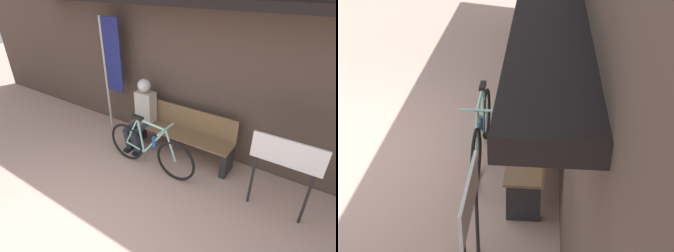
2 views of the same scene
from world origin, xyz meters
TOP-DOWN VIEW (x-y plane):
  - storefront_wall at (0.00, 2.90)m, footprint 12.00×0.56m
  - park_bench_near at (0.03, 2.53)m, footprint 1.90×0.42m
  - bicycle at (-0.17, 1.89)m, footprint 1.66×0.40m
  - person_seated at (-0.71, 2.41)m, footprint 0.34×0.63m
  - banner_pole at (-1.55, 2.57)m, footprint 0.45×0.05m
  - signboard at (1.78, 2.06)m, footprint 0.85×0.04m

SIDE VIEW (x-z plane):
  - bicycle at x=-0.17m, z-range -0.08..0.83m
  - park_bench_near at x=0.03m, z-range -0.01..0.86m
  - person_seated at x=-0.71m, z-range 0.09..1.37m
  - signboard at x=1.78m, z-range 0.29..1.43m
  - banner_pole at x=-1.55m, z-range 0.29..2.50m
  - storefront_wall at x=0.00m, z-range 0.06..3.26m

